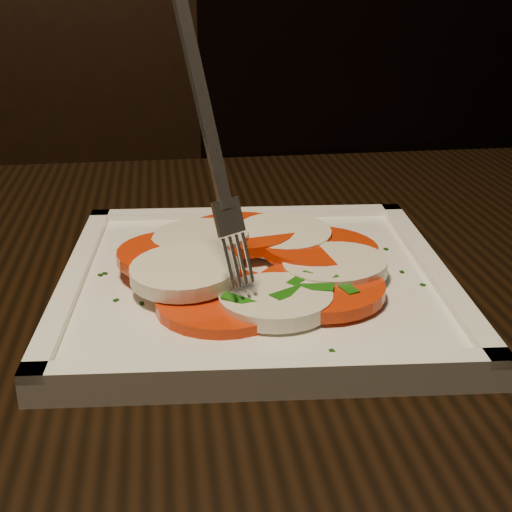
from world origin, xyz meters
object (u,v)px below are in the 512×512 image
Objects in this scene: table at (358,408)px; plate at (256,285)px; chair at (96,222)px; fork at (204,141)px.

plate is (-0.08, 0.02, 0.11)m from table.
chair is at bearing 96.05° from plate.
plate is 1.59× the size of fork.
table is 4.74× the size of plate.
fork is (-0.04, -0.03, 0.11)m from plate.
fork is at bearing -84.66° from chair.
table is 7.54× the size of fork.
table is at bearing -24.08° from fork.
chair reaches higher than plate.
fork reaches higher than chair.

